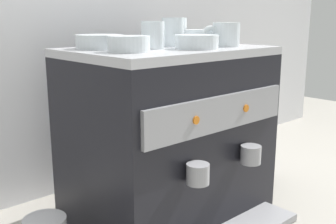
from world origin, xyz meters
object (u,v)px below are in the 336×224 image
at_px(ceramic_bowl_3, 202,37).
at_px(coffee_grinder, 250,124).
at_px(ceramic_cup_2, 225,35).
at_px(ceramic_cup_3, 171,32).
at_px(ceramic_bowl_2, 197,42).
at_px(ceramic_bowl_1, 100,42).
at_px(ceramic_cup_0, 175,31).
at_px(ceramic_cup_1, 153,35).
at_px(espresso_machine, 169,134).
at_px(ceramic_bowl_0, 129,44).

height_order(ceramic_bowl_3, coffee_grinder, ceramic_bowl_3).
height_order(ceramic_cup_2, ceramic_cup_3, ceramic_cup_3).
bearing_deg(ceramic_bowl_2, ceramic_bowl_1, 136.97).
xyz_separation_m(ceramic_cup_0, ceramic_bowl_3, (0.02, -0.09, -0.02)).
xyz_separation_m(ceramic_bowl_1, coffee_grinder, (0.63, -0.05, -0.33)).
xyz_separation_m(ceramic_bowl_2, coffee_grinder, (0.44, 0.13, -0.33)).
height_order(ceramic_cup_1, coffee_grinder, ceramic_cup_1).
distance_m(espresso_machine, ceramic_bowl_3, 0.32).
bearing_deg(ceramic_bowl_3, ceramic_cup_1, -171.49).
xyz_separation_m(ceramic_cup_1, ceramic_bowl_3, (0.23, 0.03, -0.01)).
relative_size(ceramic_bowl_0, coffee_grinder, 0.26).
distance_m(ceramic_cup_0, ceramic_bowl_3, 0.10).
bearing_deg(coffee_grinder, ceramic_cup_3, -177.83).
distance_m(ceramic_bowl_2, ceramic_bowl_3, 0.19).
xyz_separation_m(ceramic_cup_0, coffee_grinder, (0.32, -0.08, -0.35)).
bearing_deg(ceramic_cup_0, ceramic_cup_1, -147.93).
distance_m(ceramic_cup_0, ceramic_cup_2, 0.20).
distance_m(espresso_machine, ceramic_cup_0, 0.35).
xyz_separation_m(ceramic_cup_2, ceramic_cup_3, (-0.11, 0.11, 0.01)).
xyz_separation_m(espresso_machine, ceramic_cup_1, (-0.06, -0.00, 0.29)).
relative_size(ceramic_bowl_1, ceramic_bowl_2, 1.09).
bearing_deg(coffee_grinder, espresso_machine, -174.05).
bearing_deg(coffee_grinder, ceramic_cup_0, 166.02).
bearing_deg(ceramic_bowl_0, coffee_grinder, 8.03).
relative_size(ceramic_cup_2, ceramic_bowl_0, 1.09).
height_order(ceramic_bowl_1, ceramic_bowl_3, ceramic_bowl_3).
bearing_deg(ceramic_cup_0, espresso_machine, -138.58).
relative_size(ceramic_bowl_2, ceramic_bowl_3, 1.06).
height_order(espresso_machine, ceramic_cup_1, ceramic_cup_1).
height_order(ceramic_cup_2, coffee_grinder, ceramic_cup_2).
relative_size(espresso_machine, ceramic_cup_0, 5.03).
bearing_deg(ceramic_bowl_0, ceramic_cup_1, 19.78).
bearing_deg(ceramic_cup_2, ceramic_bowl_3, 79.93).
bearing_deg(ceramic_cup_3, ceramic_cup_2, -43.95).
relative_size(ceramic_cup_0, ceramic_cup_1, 1.21).
bearing_deg(ceramic_bowl_2, ceramic_bowl_0, 167.35).
xyz_separation_m(ceramic_bowl_1, ceramic_bowl_3, (0.33, -0.06, 0.00)).
distance_m(ceramic_cup_3, ceramic_bowl_1, 0.21).
height_order(ceramic_cup_3, coffee_grinder, ceramic_cup_3).
xyz_separation_m(espresso_machine, ceramic_bowl_1, (-0.17, 0.09, 0.27)).
distance_m(ceramic_cup_0, ceramic_bowl_2, 0.24).
bearing_deg(ceramic_cup_2, ceramic_bowl_1, 151.98).
height_order(ceramic_cup_0, coffee_grinder, ceramic_cup_0).
distance_m(espresso_machine, ceramic_cup_1, 0.29).
distance_m(ceramic_bowl_3, coffee_grinder, 0.44).
height_order(ceramic_cup_3, ceramic_bowl_3, ceramic_cup_3).
bearing_deg(espresso_machine, coffee_grinder, 5.95).
height_order(ceramic_cup_1, ceramic_cup_2, ceramic_cup_1).
xyz_separation_m(ceramic_cup_3, coffee_grinder, (0.42, 0.02, -0.35)).
height_order(ceramic_cup_2, ceramic_bowl_3, ceramic_cup_2).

